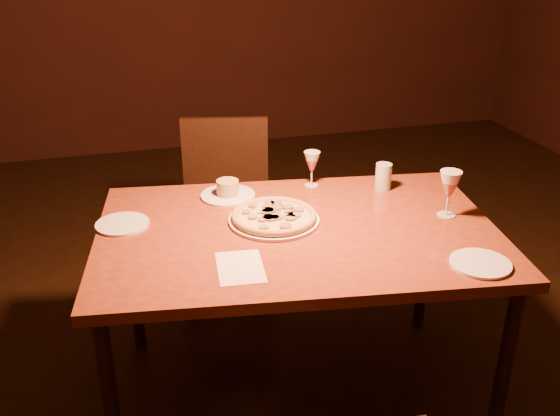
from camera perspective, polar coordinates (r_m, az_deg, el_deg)
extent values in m
plane|color=black|center=(2.82, 4.89, -17.31)|extent=(7.00, 7.00, 0.00)
cube|color=brown|center=(2.40, 1.62, -2.35)|extent=(1.65, 1.19, 0.04)
cylinder|color=black|center=(2.29, -15.13, -17.38)|extent=(0.05, 0.05, 0.77)
cylinder|color=black|center=(2.97, -13.27, -6.34)|extent=(0.05, 0.05, 0.77)
cylinder|color=black|center=(2.49, 19.71, -14.19)|extent=(0.05, 0.05, 0.77)
cylinder|color=black|center=(3.12, 13.10, -4.65)|extent=(0.05, 0.05, 0.77)
cube|color=black|center=(3.27, -5.01, -0.59)|extent=(0.55, 0.55, 0.04)
cube|color=black|center=(3.37, -5.03, 4.66)|extent=(0.45, 0.14, 0.44)
cylinder|color=black|center=(3.24, -8.26, -6.17)|extent=(0.04, 0.04, 0.47)
cylinder|color=black|center=(3.56, -7.74, -3.09)|extent=(0.04, 0.04, 0.47)
cylinder|color=black|center=(3.22, -1.64, -6.08)|extent=(0.04, 0.04, 0.47)
cylinder|color=black|center=(3.54, -1.75, -2.99)|extent=(0.04, 0.04, 0.47)
cylinder|color=white|center=(2.44, -0.55, -1.10)|extent=(0.36, 0.36, 0.01)
cylinder|color=beige|center=(2.44, -0.55, -0.83)|extent=(0.32, 0.32, 0.01)
torus|color=tan|center=(2.43, -0.55, -0.69)|extent=(0.34, 0.34, 0.03)
cylinder|color=white|center=(2.67, -4.78, 1.16)|extent=(0.23, 0.23, 0.01)
cylinder|color=tan|center=(2.66, -4.81, 1.88)|extent=(0.09, 0.09, 0.06)
cylinder|color=#AEB9BE|center=(2.75, 9.43, 2.85)|extent=(0.07, 0.07, 0.12)
cylinder|color=white|center=(2.49, -14.22, -1.43)|extent=(0.21, 0.21, 0.01)
cylinder|color=white|center=(2.25, 17.86, -4.86)|extent=(0.21, 0.21, 0.01)
cube|color=silver|center=(2.14, -3.65, -5.42)|extent=(0.18, 0.24, 0.00)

